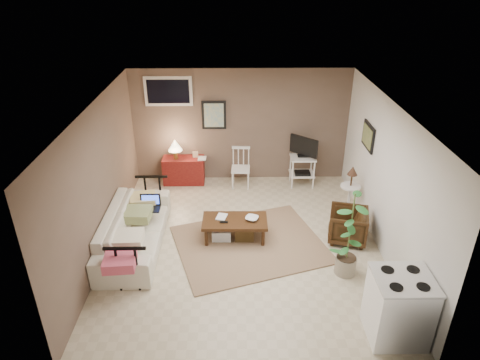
{
  "coord_description": "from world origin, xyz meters",
  "views": [
    {
      "loc": [
        -0.15,
        -5.96,
        4.26
      ],
      "look_at": [
        -0.05,
        0.35,
        1.03
      ],
      "focal_mm": 32.0,
      "sensor_mm": 36.0,
      "label": 1
    }
  ],
  "objects_px": {
    "sofa": "(134,223)",
    "side_table": "(351,185)",
    "coffee_table": "(234,228)",
    "spindle_chair": "(241,169)",
    "armchair": "(348,224)",
    "red_console": "(183,168)",
    "potted_plant": "(350,232)",
    "tv_stand": "(303,160)",
    "stove": "(398,307)"
  },
  "relations": [
    {
      "from": "coffee_table",
      "to": "red_console",
      "type": "relative_size",
      "value": 1.1
    },
    {
      "from": "red_console",
      "to": "spindle_chair",
      "type": "relative_size",
      "value": 1.19
    },
    {
      "from": "side_table",
      "to": "potted_plant",
      "type": "relative_size",
      "value": 0.7
    },
    {
      "from": "stove",
      "to": "red_console",
      "type": "bearing_deg",
      "value": 125.93
    },
    {
      "from": "potted_plant",
      "to": "stove",
      "type": "bearing_deg",
      "value": -74.8
    },
    {
      "from": "potted_plant",
      "to": "stove",
      "type": "distance_m",
      "value": 1.3
    },
    {
      "from": "coffee_table",
      "to": "sofa",
      "type": "relative_size",
      "value": 0.49
    },
    {
      "from": "coffee_table",
      "to": "side_table",
      "type": "bearing_deg",
      "value": 20.78
    },
    {
      "from": "side_table",
      "to": "armchair",
      "type": "relative_size",
      "value": 1.56
    },
    {
      "from": "coffee_table",
      "to": "red_console",
      "type": "height_order",
      "value": "red_console"
    },
    {
      "from": "side_table",
      "to": "sofa",
      "type": "bearing_deg",
      "value": -165.71
    },
    {
      "from": "coffee_table",
      "to": "potted_plant",
      "type": "height_order",
      "value": "potted_plant"
    },
    {
      "from": "potted_plant",
      "to": "stove",
      "type": "height_order",
      "value": "potted_plant"
    },
    {
      "from": "coffee_table",
      "to": "armchair",
      "type": "relative_size",
      "value": 1.74
    },
    {
      "from": "sofa",
      "to": "spindle_chair",
      "type": "distance_m",
      "value": 2.78
    },
    {
      "from": "spindle_chair",
      "to": "armchair",
      "type": "bearing_deg",
      "value": -48.63
    },
    {
      "from": "red_console",
      "to": "tv_stand",
      "type": "bearing_deg",
      "value": -3.36
    },
    {
      "from": "tv_stand",
      "to": "armchair",
      "type": "height_order",
      "value": "tv_stand"
    },
    {
      "from": "tv_stand",
      "to": "stove",
      "type": "relative_size",
      "value": 1.18
    },
    {
      "from": "potted_plant",
      "to": "spindle_chair",
      "type": "bearing_deg",
      "value": 118.14
    },
    {
      "from": "coffee_table",
      "to": "potted_plant",
      "type": "bearing_deg",
      "value": -28.5
    },
    {
      "from": "armchair",
      "to": "tv_stand",
      "type": "bearing_deg",
      "value": -152.14
    },
    {
      "from": "potted_plant",
      "to": "stove",
      "type": "xyz_separation_m",
      "value": [
        0.33,
        -1.23,
        -0.29
      ]
    },
    {
      "from": "coffee_table",
      "to": "spindle_chair",
      "type": "height_order",
      "value": "spindle_chair"
    },
    {
      "from": "red_console",
      "to": "side_table",
      "type": "bearing_deg",
      "value": -22.35
    },
    {
      "from": "coffee_table",
      "to": "sofa",
      "type": "xyz_separation_m",
      "value": [
        -1.65,
        -0.15,
        0.21
      ]
    },
    {
      "from": "sofa",
      "to": "stove",
      "type": "distance_m",
      "value": 4.18
    },
    {
      "from": "sofa",
      "to": "stove",
      "type": "xyz_separation_m",
      "value": [
        3.67,
        -1.99,
        0.02
      ]
    },
    {
      "from": "red_console",
      "to": "coffee_table",
      "type": "bearing_deg",
      "value": -63.17
    },
    {
      "from": "spindle_chair",
      "to": "armchair",
      "type": "distance_m",
      "value": 2.69
    },
    {
      "from": "red_console",
      "to": "armchair",
      "type": "relative_size",
      "value": 1.58
    },
    {
      "from": "spindle_chair",
      "to": "tv_stand",
      "type": "height_order",
      "value": "tv_stand"
    },
    {
      "from": "armchair",
      "to": "potted_plant",
      "type": "height_order",
      "value": "potted_plant"
    },
    {
      "from": "tv_stand",
      "to": "potted_plant",
      "type": "distance_m",
      "value": 2.93
    },
    {
      "from": "red_console",
      "to": "spindle_chair",
      "type": "height_order",
      "value": "red_console"
    },
    {
      "from": "armchair",
      "to": "potted_plant",
      "type": "bearing_deg",
      "value": -0.07
    },
    {
      "from": "spindle_chair",
      "to": "potted_plant",
      "type": "height_order",
      "value": "potted_plant"
    },
    {
      "from": "sofa",
      "to": "spindle_chair",
      "type": "bearing_deg",
      "value": -40.13
    },
    {
      "from": "coffee_table",
      "to": "tv_stand",
      "type": "distance_m",
      "value": 2.48
    },
    {
      "from": "armchair",
      "to": "potted_plant",
      "type": "distance_m",
      "value": 1.0
    },
    {
      "from": "sofa",
      "to": "side_table",
      "type": "xyz_separation_m",
      "value": [
        3.8,
        0.97,
        0.17
      ]
    },
    {
      "from": "spindle_chair",
      "to": "potted_plant",
      "type": "distance_m",
      "value": 3.3
    },
    {
      "from": "red_console",
      "to": "potted_plant",
      "type": "xyz_separation_m",
      "value": [
        2.77,
        -3.06,
        0.4
      ]
    },
    {
      "from": "sofa",
      "to": "tv_stand",
      "type": "xyz_separation_m",
      "value": [
        3.09,
        2.15,
        0.13
      ]
    },
    {
      "from": "red_console",
      "to": "potted_plant",
      "type": "height_order",
      "value": "potted_plant"
    },
    {
      "from": "side_table",
      "to": "potted_plant",
      "type": "bearing_deg",
      "value": -104.77
    },
    {
      "from": "red_console",
      "to": "side_table",
      "type": "xyz_separation_m",
      "value": [
        3.23,
        -1.33,
        0.26
      ]
    },
    {
      "from": "spindle_chair",
      "to": "stove",
      "type": "distance_m",
      "value": 4.53
    },
    {
      "from": "coffee_table",
      "to": "stove",
      "type": "relative_size",
      "value": 1.19
    },
    {
      "from": "spindle_chair",
      "to": "side_table",
      "type": "bearing_deg",
      "value": -30.09
    }
  ]
}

